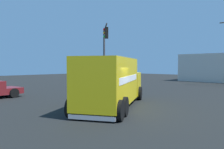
{
  "coord_description": "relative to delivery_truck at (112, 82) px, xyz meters",
  "views": [
    {
      "loc": [
        8.26,
        -8.58,
        2.62
      ],
      "look_at": [
        -1.8,
        2.08,
        2.01
      ],
      "focal_mm": 36.05,
      "sensor_mm": 36.0,
      "label": 1
    }
  ],
  "objects": [
    {
      "name": "ground_plane",
      "position": [
        1.25,
        -1.51,
        -1.58
      ],
      "size": [
        100.0,
        100.0,
        0.0
      ],
      "primitive_type": "plane",
      "color": "black"
    },
    {
      "name": "traffic_light_primary",
      "position": [
        -6.0,
        5.34,
        2.59
      ],
      "size": [
        3.34,
        3.01,
        6.35
      ],
      "color": "#38383D",
      "rests_on": "ground"
    },
    {
      "name": "delivery_truck",
      "position": [
        0.0,
        0.0,
        0.0
      ],
      "size": [
        6.2,
        8.46,
        3.05
      ],
      "color": "yellow",
      "rests_on": "ground"
    }
  ]
}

